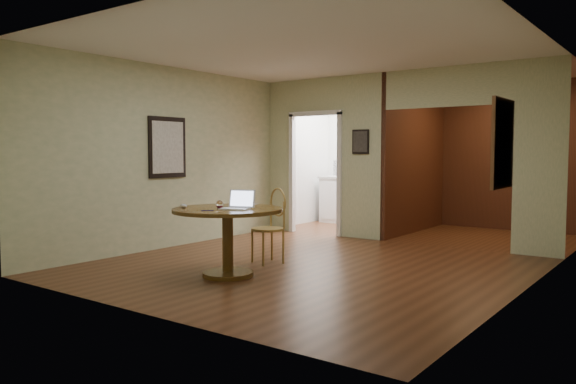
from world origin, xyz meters
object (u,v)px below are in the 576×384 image
Objects in this scene: closed_laptop at (243,205)px; open_laptop at (238,204)px; dining_table at (228,226)px; chair at (272,221)px.

open_laptop is at bearing -74.52° from closed_laptop.
dining_table is 0.37m from closed_laptop.
open_laptop is (0.17, -0.00, 0.26)m from dining_table.
chair reaches higher than closed_laptop.
closed_laptop is (-0.02, 0.30, 0.22)m from dining_table.
chair is 2.70× the size of open_laptop.
closed_laptop is (-0.19, 0.31, -0.05)m from open_laptop.
chair is 0.68m from closed_laptop.
closed_laptop is at bearing 94.52° from dining_table.
open_laptop is 1.15× the size of closed_laptop.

